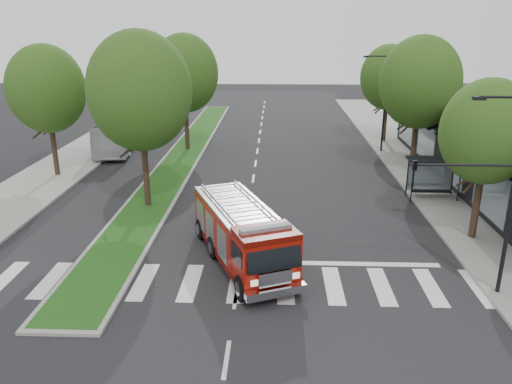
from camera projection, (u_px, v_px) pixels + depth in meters
ground at (242, 253)px, 23.78m from camera, size 140.00×140.00×0.00m
sidewalk_right at (442, 189)px, 32.77m from camera, size 5.00×80.00×0.15m
sidewalk_left at (38, 184)px, 33.75m from camera, size 5.00×80.00×0.15m
median at (184, 155)px, 41.01m from camera, size 3.00×50.00×0.15m
bus_shelter at (434, 167)px, 30.43m from camera, size 3.20×1.60×2.61m
tree_right_near at (487, 132)px, 23.49m from camera, size 4.40×4.40×8.05m
tree_right_mid at (420, 83)px, 34.53m from camera, size 5.60×5.60×9.72m
tree_right_far at (388, 77)px, 44.21m from camera, size 5.00×5.00×8.73m
tree_median_near at (140, 91)px, 27.49m from camera, size 5.80×5.80×10.16m
tree_median_far at (184, 73)px, 40.85m from camera, size 5.60×5.60×9.72m
tree_left_mid at (46, 89)px, 33.67m from camera, size 5.20×5.20×9.16m
streetlight_right_near at (492, 184)px, 18.62m from camera, size 4.08×0.22×8.00m
streetlight_right_far at (383, 99)px, 40.90m from camera, size 2.11×0.20×8.00m
fire_engine at (242, 234)px, 22.46m from camera, size 5.43×8.58×2.87m
city_bus at (120, 131)px, 43.26m from camera, size 3.89×11.21×3.06m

